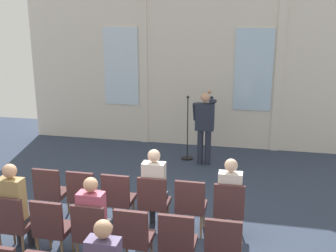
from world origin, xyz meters
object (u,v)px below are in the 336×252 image
(chair_r0_c1, at_px, (84,193))
(chair_r0_c0, at_px, (50,190))
(audience_r0_c5, at_px, (230,193))
(audience_r1_c2, at_px, (93,215))
(mic_stand, at_px, (187,145))
(chair_r1_c2, at_px, (92,230))
(chair_r1_c1, at_px, (51,226))
(chair_r1_c0, at_px, (13,221))
(audience_r1_c0, at_px, (15,204))
(chair_r0_c3, at_px, (154,200))
(chair_r0_c5, at_px, (229,207))
(chair_r1_c3, at_px, (134,235))
(chair_r0_c4, at_px, (191,203))
(chair_r0_c2, at_px, (118,196))
(chair_r1_c5, at_px, (223,245))
(chair_r1_c4, at_px, (177,240))
(audience_r0_c3, at_px, (155,185))
(speaker, at_px, (205,123))

(chair_r0_c1, bearing_deg, chair_r0_c0, 180.00)
(audience_r0_c5, relative_size, audience_r1_c2, 1.01)
(mic_stand, xyz_separation_m, chair_r1_c2, (-0.56, -4.56, 0.20))
(chair_r1_c1, bearing_deg, chair_r1_c0, 180.00)
(chair_r0_c0, height_order, chair_r1_c2, same)
(chair_r0_c0, distance_m, audience_r1_c0, 1.05)
(audience_r1_c2, bearing_deg, audience_r0_c5, 31.63)
(chair_r0_c0, bearing_deg, chair_r0_c1, 0.00)
(mic_stand, height_order, chair_r1_c1, mic_stand)
(chair_r1_c1, bearing_deg, audience_r0_c5, 26.43)
(chair_r1_c0, relative_size, audience_r1_c2, 0.73)
(chair_r0_c3, height_order, chair_r0_c5, same)
(chair_r0_c1, relative_size, chair_r1_c3, 1.00)
(chair_r0_c4, bearing_deg, chair_r0_c3, 180.00)
(chair_r0_c2, xyz_separation_m, chair_r1_c2, (0.00, -1.10, 0.00))
(chair_r1_c2, distance_m, audience_r1_c2, 0.20)
(chair_r0_c5, height_order, audience_r1_c2, audience_r1_c2)
(audience_r1_c2, height_order, chair_r1_c5, audience_r1_c2)
(chair_r0_c1, relative_size, audience_r1_c0, 0.68)
(audience_r1_c2, distance_m, chair_r1_c4, 1.21)
(chair_r0_c1, height_order, chair_r1_c2, same)
(chair_r0_c2, relative_size, audience_r0_c3, 0.69)
(chair_r1_c1, height_order, chair_r1_c4, same)
(chair_r0_c0, relative_size, audience_r1_c2, 0.73)
(chair_r0_c0, relative_size, audience_r1_c0, 0.68)
(chair_r0_c0, bearing_deg, audience_r0_c3, 2.55)
(chair_r1_c2, bearing_deg, audience_r0_c3, 63.23)
(chair_r0_c5, distance_m, audience_r1_c0, 3.15)
(audience_r0_c5, distance_m, chair_r1_c3, 1.69)
(chair_r0_c1, relative_size, chair_r0_c5, 1.00)
(speaker, height_order, audience_r0_c5, speaker)
(chair_r1_c1, bearing_deg, chair_r1_c3, 0.00)
(chair_r0_c1, bearing_deg, chair_r0_c3, 0.00)
(chair_r0_c3, xyz_separation_m, chair_r0_c5, (1.19, 0.00, 0.00))
(mic_stand, distance_m, chair_r0_c3, 3.47)
(chair_r1_c2, height_order, chair_r1_c4, same)
(mic_stand, xyz_separation_m, chair_r0_c5, (1.22, -3.46, 0.20))
(chair_r0_c0, distance_m, chair_r0_c1, 0.59)
(chair_r1_c1, bearing_deg, chair_r0_c0, 118.41)
(audience_r1_c0, bearing_deg, chair_r1_c3, -2.51)
(chair_r1_c3, height_order, chair_r1_c5, same)
(mic_stand, height_order, audience_r0_c5, mic_stand)
(chair_r0_c5, distance_m, chair_r1_c5, 1.10)
(speaker, height_order, audience_r0_c3, speaker)
(chair_r0_c5, relative_size, chair_r1_c2, 1.00)
(chair_r0_c3, xyz_separation_m, chair_r0_c4, (0.59, 0.00, 0.00))
(chair_r1_c1, xyz_separation_m, chair_r1_c3, (1.19, 0.00, 0.00))
(chair_r0_c2, bearing_deg, chair_r0_c5, 0.00)
(chair_r0_c1, xyz_separation_m, chair_r0_c3, (1.19, 0.00, 0.00))
(audience_r0_c3, height_order, audience_r1_c2, audience_r0_c3)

